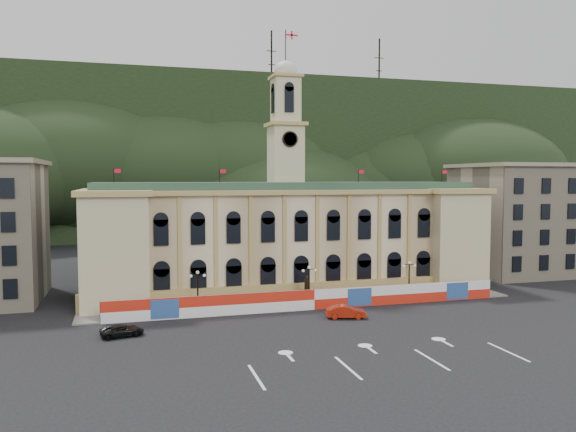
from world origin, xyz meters
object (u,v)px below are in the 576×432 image
object	(u,v)px
statue	(307,295)
red_sedan	(346,312)
lamp_center	(309,282)
black_suv	(122,331)

from	to	relation	value
statue	red_sedan	xyz separation A→B (m)	(2.20, -8.05, -0.43)
statue	lamp_center	bearing A→B (deg)	-90.00
lamp_center	red_sedan	bearing A→B (deg)	-72.68
black_suv	red_sedan	bearing A→B (deg)	-100.25
statue	black_suv	xyz separation A→B (m)	(-22.63, -8.81, -0.58)
statue	red_sedan	distance (m)	8.36
red_sedan	statue	bearing A→B (deg)	30.06
lamp_center	statue	bearing A→B (deg)	90.00
statue	black_suv	distance (m)	24.29
statue	lamp_center	xyz separation A→B (m)	(0.00, -1.00, 1.89)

